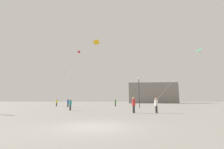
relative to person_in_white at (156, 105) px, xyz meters
The scene contains 12 objects.
ground_plane 11.01m from the person_in_white, 119.75° to the right, with size 300.00×300.00×0.00m, color gray.
person_in_white is the anchor object (origin of this frame).
person_in_blue 21.10m from the person_in_white, 135.61° to the left, with size 0.40×0.40×1.82m.
person_in_red 2.55m from the person_in_white, behind, with size 0.39×0.39×1.77m.
person_in_green 20.40m from the person_in_white, 105.06° to the left, with size 0.39×0.39×1.77m.
person_in_teal 11.81m from the person_in_white, 160.14° to the left, with size 0.35×0.35×1.60m.
person_in_yellow 26.90m from the person_in_white, 135.49° to the left, with size 0.38×0.38×1.73m.
kite_emerald_delta 11.59m from the person_in_white, 32.74° to the left, with size 8.03×5.45×7.71m.
kite_amber_delta 19.44m from the person_in_white, 126.14° to the left, with size 6.88×3.27×12.23m.
kite_crimson_diamond 33.97m from the person_in_white, 122.10° to the left, with size 3.41×7.97×14.66m.
building_left_hall 64.84m from the person_in_white, 79.71° to the left, with size 23.74×11.98×9.88m.
lamppost_east 11.75m from the person_in_white, 92.99° to the left, with size 0.36×0.36×5.62m.
Camera 1 is at (1.51, -8.85, 1.41)m, focal length 25.44 mm.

